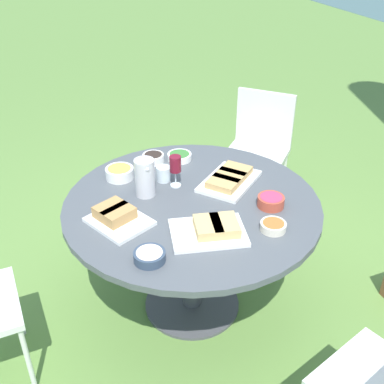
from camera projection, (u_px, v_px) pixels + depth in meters
The scene contains 15 objects.
ground_plane at pixel (192, 304), 2.92m from camera, with size 40.00×40.00×0.00m, color #668E42.
dining_table at pixel (192, 219), 2.59m from camera, with size 1.36×1.36×0.74m.
chair_near_right at pixel (259, 142), 3.63m from camera, with size 0.61×0.61×0.89m.
water_pitcher at pixel (145, 178), 2.54m from camera, with size 0.12×0.11×0.21m.
wine_glass at pixel (175, 165), 2.60m from camera, with size 0.06×0.06×0.18m.
platter_bread_main at pixel (229, 179), 2.68m from camera, with size 0.42×0.44×0.06m.
platter_charcuterie at pixel (117, 216), 2.36m from camera, with size 0.36×0.33×0.08m.
platter_sandwich_side at pixel (212, 229), 2.28m from camera, with size 0.34×0.41×0.07m.
bowl_fries at pixel (120, 172), 2.72m from camera, with size 0.16×0.16×0.06m.
bowl_salad at pixel (179, 156), 2.92m from camera, with size 0.15×0.15×0.04m.
bowl_olives at pixel (153, 158), 2.89m from camera, with size 0.13×0.13×0.05m.
bowl_dip_red at pixel (271, 201), 2.48m from camera, with size 0.14×0.14×0.06m.
bowl_dip_cream at pixel (150, 256), 2.11m from camera, with size 0.14×0.14×0.05m.
bowl_roasted_veg at pixel (273, 226), 2.31m from camera, with size 0.13×0.13×0.04m.
cup_water_near at pixel (164, 174), 2.70m from camera, with size 0.08×0.08×0.08m.
Camera 1 is at (1.95, -0.83, 2.12)m, focal length 45.00 mm.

